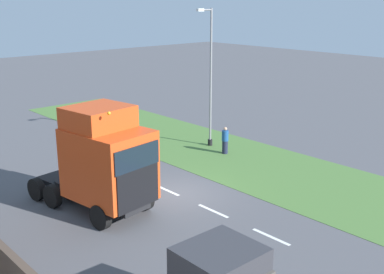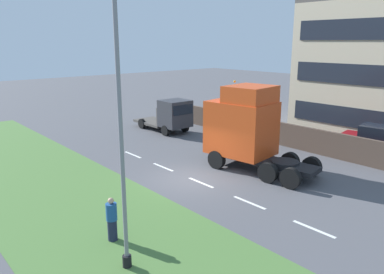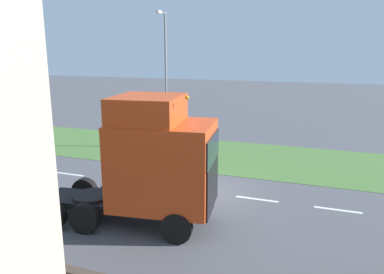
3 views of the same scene
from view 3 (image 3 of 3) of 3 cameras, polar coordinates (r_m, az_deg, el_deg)
name	(u,v)px [view 3 (image 3 of 3)]	position (r m, az deg, el deg)	size (l,w,h in m)	color
ground_plane	(201,192)	(16.81, 1.36, -8.32)	(120.00, 120.00, 0.00)	#515156
grass_verge	(233,156)	(22.28, 6.29, -2.92)	(7.00, 44.00, 0.01)	#4C7538
lane_markings	(186,190)	(17.03, -0.89, -8.02)	(0.16, 14.60, 0.00)	white
lorry_cab	(156,162)	(13.16, -5.50, -3.84)	(3.43, 6.48, 4.78)	black
lamp_post	(166,86)	(23.55, -4.06, 7.82)	(1.26, 0.29, 8.37)	black
pedestrian	(190,139)	(23.04, -0.32, -0.26)	(0.39, 0.39, 1.63)	#1E233D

